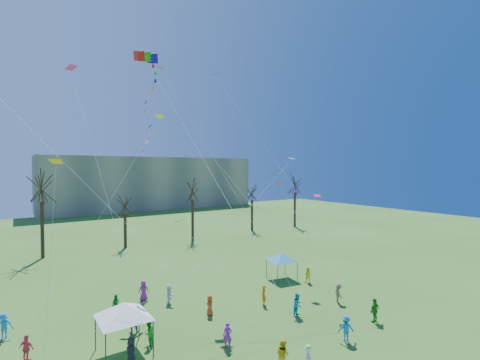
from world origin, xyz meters
TOP-DOWN VIEW (x-y plane):
  - distant_building at (22.00, 82.00)m, footprint 60.00×14.00m
  - bare_tree_row at (6.17, 35.81)m, footprint 70.56×7.85m
  - big_box_kite at (-3.41, 9.33)m, footprint 3.48×6.79m
  - canopy_tent_white at (-6.24, 7.10)m, footprint 4.38×4.38m
  - canopy_tent_blue at (11.68, 12.38)m, footprint 3.64×3.64m
  - festival_crowd at (-1.40, 6.80)m, footprint 26.83×15.61m
  - small_kites_aloft at (0.36, 10.72)m, footprint 28.46×15.48m

SIDE VIEW (x-z plane):
  - festival_crowd at x=-1.40m, z-range -0.05..1.80m
  - canopy_tent_blue at x=11.68m, z-range 0.96..3.73m
  - canopy_tent_white at x=-6.24m, z-range 1.14..4.43m
  - bare_tree_row at x=6.17m, z-range 1.41..13.09m
  - distant_building at x=22.00m, z-range 0.00..15.00m
  - small_kites_aloft at x=0.36m, z-range -2.23..29.13m
  - big_box_kite at x=-3.41m, z-range 5.15..27.07m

